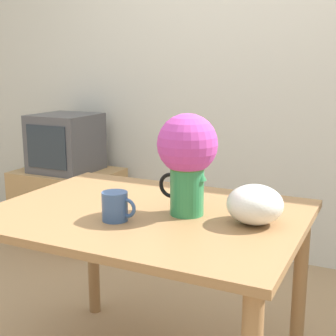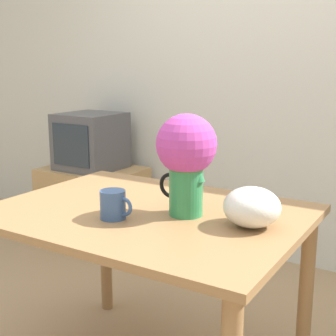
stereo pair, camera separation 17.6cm
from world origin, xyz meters
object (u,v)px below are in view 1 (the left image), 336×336
(flower_vase, at_px, (187,154))
(coffee_mug, at_px, (116,206))
(white_bowl, at_px, (255,204))
(tv_set, at_px, (66,143))

(flower_vase, distance_m, coffee_mug, 0.32)
(coffee_mug, bearing_deg, white_bowl, 21.87)
(flower_vase, bearing_deg, coffee_mug, -138.65)
(white_bowl, height_order, tv_set, tv_set)
(flower_vase, relative_size, coffee_mug, 2.86)
(flower_vase, height_order, tv_set, flower_vase)
(flower_vase, relative_size, white_bowl, 1.89)
(coffee_mug, relative_size, tv_set, 0.31)
(flower_vase, distance_m, white_bowl, 0.30)
(white_bowl, xyz_separation_m, tv_set, (-1.71, 1.14, -0.07))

